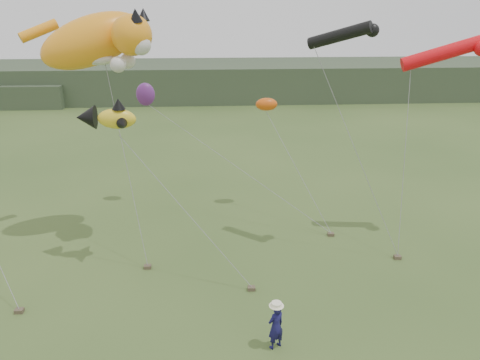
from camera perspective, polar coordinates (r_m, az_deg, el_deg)
The scene contains 8 objects.
ground at distance 16.65m, azimuth 2.64°, elevation -19.14°, with size 120.00×120.00×0.00m, color #385123.
headland at distance 58.08m, azimuth -5.20°, elevation 11.93°, with size 90.00×13.00×4.00m.
festival_attendant at distance 15.98m, azimuth 4.38°, elevation -17.35°, with size 0.60×0.39×1.65m, color #151349.
sandbag_anchors at distance 20.27m, azimuth -0.09°, elevation -10.78°, with size 15.67×5.55×0.15m.
cat_kite at distance 21.61m, azimuth -16.65°, elevation 16.00°, with size 6.00×3.52×3.36m.
fish_kite at distance 19.48m, azimuth -16.08°, elevation 7.34°, with size 2.46×1.67×1.29m.
tube_kites at distance 21.92m, azimuth 20.54°, elevation 14.96°, with size 7.88×2.41×2.24m.
misc_kites at distance 25.10m, azimuth -5.79°, elevation 9.89°, with size 7.42×1.43×1.39m.
Camera 1 is at (-1.51, -12.71, 10.65)m, focal length 35.00 mm.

